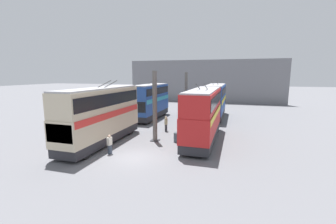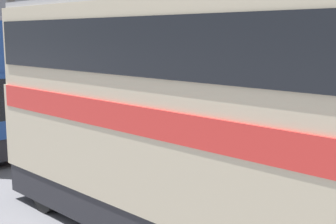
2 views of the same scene
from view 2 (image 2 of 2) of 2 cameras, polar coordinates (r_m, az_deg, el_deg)
The scene contains 8 objects.
support_column_near at distance 14.40m, azimuth 7.61°, elevation 4.63°, with size 0.80×0.80×6.81m.
support_column_far at distance 25.41m, azimuth -18.28°, elevation 6.29°, with size 0.80×0.80×6.81m.
bus_left_near at distance 18.89m, azimuth 12.67°, elevation 4.40°, with size 10.59×2.54×5.70m.
bus_left_far at distance 27.60m, azimuth -9.66°, elevation 5.92°, with size 9.96×2.54×5.61m.
bus_right_near at distance 9.59m, azimuth 1.68°, elevation 0.53°, with size 10.68×2.54×5.90m.
person_aisle_midway at distance 17.28m, azimuth -2.82°, elevation -2.39°, with size 0.42×0.25×1.75m.
person_by_right_row at distance 10.64m, azimuth 19.72°, elevation -11.00°, with size 0.45×0.30×1.63m.
oil_drum at distance 16.72m, azimuth 11.42°, elevation -4.60°, with size 0.66×0.66×0.94m.
Camera 2 is at (-3.97, 11.37, 4.47)m, focal length 50.00 mm.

